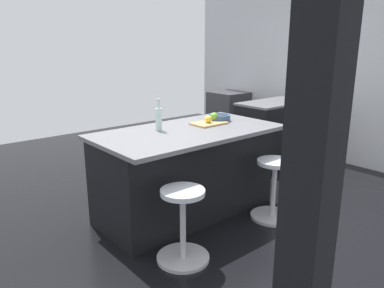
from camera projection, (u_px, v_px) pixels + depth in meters
The scene contains 12 objects.
ground_plane at pixel (163, 211), 3.97m from camera, with size 8.11×8.11×0.00m, color black.
interior_partition_left at pixel (331, 63), 5.53m from camera, with size 0.15×5.46×2.91m.
sink_cabinet at pixel (291, 127), 5.85m from camera, with size 2.03×0.60×1.19m.
oven_range at pixel (229, 116), 6.86m from camera, with size 0.60×0.61×0.88m.
kitchen_island at pixel (186, 171), 3.84m from camera, with size 1.88×1.00×0.91m.
stool_by_window at pixel (273, 191), 3.75m from camera, with size 0.44×0.44×0.62m.
stool_middle at pixel (183, 227), 3.02m from camera, with size 0.44×0.44×0.62m.
cutting_board at pixel (209, 123), 3.93m from camera, with size 0.36×0.24×0.02m, color tan.
apple_green at pixel (214, 116), 4.02m from camera, with size 0.09×0.09×0.09m, color #609E2D.
apple_yellow at pixel (208, 119), 3.90m from camera, with size 0.08×0.08×0.08m, color gold.
water_bottle at pixel (159, 118), 3.62m from camera, with size 0.06×0.06×0.31m.
fruit_bowl at pixel (219, 117), 4.10m from camera, with size 0.25×0.25×0.07m.
Camera 1 is at (2.12, 2.97, 1.74)m, focal length 34.74 mm.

